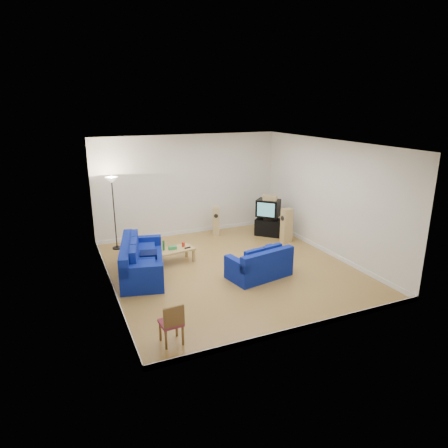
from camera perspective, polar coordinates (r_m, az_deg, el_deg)
name	(u,v)px	position (r m, az deg, el deg)	size (l,w,h in m)	color
room	(230,211)	(9.92, 0.92, 1.83)	(6.01, 6.51, 3.21)	brown
sofa_three_seat	(140,263)	(10.13, -11.89, -5.50)	(1.47, 2.43, 0.87)	navy
sofa_loveseat	(260,266)	(9.88, 5.18, -6.02)	(1.65, 1.12, 0.76)	navy
coffee_table	(174,251)	(10.76, -7.19, -3.85)	(1.13, 0.68, 0.39)	tan
bottle	(164,246)	(10.65, -8.62, -3.06)	(0.06, 0.06, 0.26)	#197233
tissue_box	(173,248)	(10.72, -7.35, -3.39)	(0.22, 0.12, 0.09)	green
red_canister	(183,244)	(10.88, -5.83, -2.91)	(0.09, 0.09, 0.12)	red
remote	(188,248)	(10.77, -5.23, -3.39)	(0.17, 0.05, 0.02)	black
tv_stand	(269,227)	(13.00, 6.48, -0.46)	(0.87, 0.48, 0.53)	black
av_receiver	(270,218)	(12.89, 6.62, 0.85)	(0.46, 0.37, 0.11)	black
television	(268,208)	(12.84, 6.33, 2.30)	(0.86, 0.86, 0.54)	black
centre_speaker	(270,198)	(12.68, 6.58, 3.72)	(0.43, 0.17, 0.15)	tan
speaker_left	(216,221)	(12.88, -1.14, 0.39)	(0.30, 0.33, 0.92)	tan
speaker_right	(286,225)	(12.37, 8.92, -0.20)	(0.33, 0.25, 1.05)	tan
floor_lamp	(112,190)	(11.76, -15.66, 4.70)	(0.37, 0.37, 2.14)	black
dining_chair	(172,322)	(7.26, -7.44, -13.72)	(0.40, 0.40, 0.80)	brown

